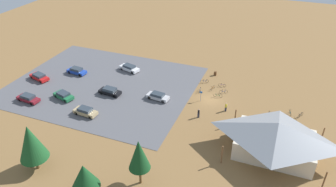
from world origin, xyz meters
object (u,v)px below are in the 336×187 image
at_px(pine_east, 84,176).
at_px(bicycle_blue_lone_west, 223,92).
at_px(car_red_back_corner, 39,77).
at_px(visitor_near_lot, 199,113).
at_px(bicycle_silver_yard_left, 200,90).
at_px(car_silver_second_row, 158,96).
at_px(bicycle_purple_mid_cluster, 222,85).
at_px(trash_bin, 215,73).
at_px(bicycle_yellow_yard_center, 292,120).
at_px(bicycle_green_near_sign, 218,96).
at_px(bicycle_orange_edge_south, 213,88).
at_px(pine_far_west, 139,155).
at_px(car_blue_inner_stall, 77,71).
at_px(bicycle_red_front_row, 281,115).
at_px(car_green_end_stall, 64,95).
at_px(car_black_near_entry, 110,91).
at_px(car_tan_by_curb, 85,111).
at_px(visitor_at_bikes, 226,107).
at_px(car_white_mid_lot, 129,68).
at_px(bicycle_teal_yard_right, 290,113).
at_px(bicycle_white_edge_north, 270,114).
at_px(bicycle_black_yard_front, 300,115).
at_px(bicycle_blue_near_porch, 205,81).
at_px(lot_sign, 201,95).
at_px(car_maroon_front_row, 28,98).
at_px(pine_midwest, 31,142).

distance_m(pine_east, bicycle_blue_lone_west, 33.48).
relative_size(car_red_back_corner, visitor_near_lot, 2.87).
bearing_deg(bicycle_silver_yard_left, car_silver_second_row, 40.28).
bearing_deg(bicycle_purple_mid_cluster, trash_bin, -59.59).
height_order(trash_bin, bicycle_yellow_yard_center, trash_bin).
height_order(bicycle_green_near_sign, bicycle_orange_edge_south, bicycle_green_near_sign).
distance_m(pine_far_west, car_blue_inner_stall, 35.86).
bearing_deg(bicycle_red_front_row, bicycle_yellow_yard_center, 156.68).
distance_m(car_green_end_stall, car_black_near_entry, 8.82).
bearing_deg(bicycle_silver_yard_left, bicycle_red_front_row, 168.68).
distance_m(bicycle_green_near_sign, car_tan_by_curb, 25.07).
bearing_deg(visitor_at_bikes, car_white_mid_lot, -18.51).
relative_size(trash_bin, car_white_mid_lot, 0.18).
xyz_separation_m(bicycle_teal_yard_right, visitor_near_lot, (15.02, 6.71, 0.55)).
relative_size(bicycle_white_edge_north, bicycle_black_yard_front, 1.07).
height_order(bicycle_yellow_yard_center, car_white_mid_lot, car_white_mid_lot).
bearing_deg(trash_bin, bicycle_blue_near_porch, 73.12).
distance_m(bicycle_blue_lone_west, bicycle_green_near_sign, 1.95).
height_order(trash_bin, lot_sign, lot_sign).
height_order(bicycle_blue_lone_west, car_white_mid_lot, car_white_mid_lot).
bearing_deg(visitor_near_lot, bicycle_blue_lone_west, -103.36).
bearing_deg(pine_east, bicycle_blue_near_porch, -99.88).
bearing_deg(car_blue_inner_stall, bicycle_teal_yard_right, -179.28).
distance_m(bicycle_white_edge_north, car_blue_inner_stall, 41.40).
relative_size(trash_bin, bicycle_red_front_row, 0.67).
xyz_separation_m(lot_sign, bicycle_white_edge_north, (-12.86, 0.41, -1.02)).
bearing_deg(bicycle_black_yard_front, bicycle_blue_lone_west, -11.48).
bearing_deg(trash_bin, bicycle_green_near_sign, 107.24).
bearing_deg(car_black_near_entry, car_green_end_stall, 31.19).
bearing_deg(bicycle_black_yard_front, bicycle_red_front_row, 22.03).
relative_size(lot_sign, car_tan_by_curb, 0.49).
xyz_separation_m(bicycle_yellow_yard_center, car_white_mid_lot, (34.96, -6.98, 0.35)).
relative_size(bicycle_blue_lone_west, bicycle_blue_near_porch, 1.01).
bearing_deg(bicycle_purple_mid_cluster, car_silver_second_row, 41.64).
height_order(bicycle_black_yard_front, car_green_end_stall, car_green_end_stall).
relative_size(pine_east, car_silver_second_row, 1.21).
bearing_deg(car_black_near_entry, car_tan_by_curb, 86.09).
xyz_separation_m(car_black_near_entry, visitor_at_bikes, (-22.48, -2.55, 0.15)).
height_order(bicycle_blue_lone_west, bicycle_black_yard_front, bicycle_blue_lone_west).
height_order(bicycle_green_near_sign, car_red_back_corner, car_red_back_corner).
relative_size(pine_far_west, bicycle_yellow_yard_center, 4.46).
distance_m(bicycle_silver_yard_left, car_blue_inner_stall, 27.55).
distance_m(car_red_back_corner, car_maroon_front_row, 8.58).
relative_size(pine_midwest, bicycle_blue_near_porch, 4.77).
bearing_deg(bicycle_black_yard_front, bicycle_orange_edge_south, -12.55).
xyz_separation_m(car_silver_second_row, visitor_at_bikes, (-13.00, -0.82, 0.18)).
bearing_deg(car_silver_second_row, bicycle_silver_yard_left, -139.72).
xyz_separation_m(car_red_back_corner, visitor_at_bikes, (-39.55, -2.72, 0.17)).
relative_size(lot_sign, visitor_near_lot, 1.28).
bearing_deg(visitor_near_lot, car_blue_inner_stall, -11.71).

